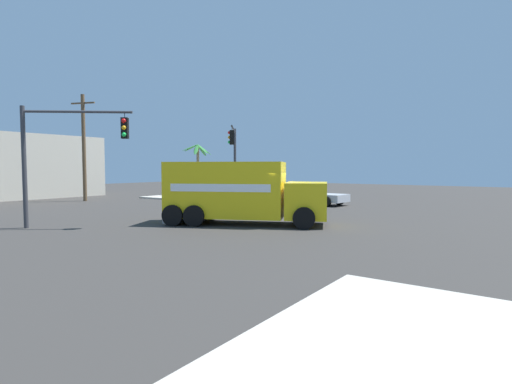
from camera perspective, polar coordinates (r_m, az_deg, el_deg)
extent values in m
plane|color=#33302D|center=(19.71, 1.43, -4.52)|extent=(100.00, 100.00, 0.00)
cube|color=#B2ADA0|center=(37.57, -4.03, -0.62)|extent=(11.42, 11.42, 0.14)
cube|color=yellow|center=(19.61, -4.31, 0.38)|extent=(4.58, 6.14, 2.67)
cube|color=yellow|center=(19.07, 7.23, -1.19)|extent=(2.98, 2.74, 1.70)
cube|color=black|center=(19.02, 9.81, -0.20)|extent=(1.86, 0.93, 0.88)
cube|color=#B2B2B7|center=(20.58, -11.70, -3.71)|extent=(2.17, 1.16, 0.21)
cube|color=white|center=(20.78, -3.50, 0.92)|extent=(2.04, 4.31, 0.36)
cube|color=white|center=(18.43, -5.23, 0.59)|extent=(2.04, 4.31, 0.36)
cylinder|color=black|center=(20.37, 7.23, -2.87)|extent=(0.68, 1.02, 1.00)
cylinder|color=black|center=(17.91, 6.86, -3.74)|extent=(0.68, 1.02, 1.00)
cylinder|color=black|center=(21.22, -6.70, -2.61)|extent=(0.68, 1.02, 1.00)
cylinder|color=black|center=(18.87, -8.85, -3.39)|extent=(0.68, 1.02, 1.00)
cylinder|color=black|center=(21.54, -9.38, -2.55)|extent=(0.68, 1.02, 1.00)
cylinder|color=black|center=(19.24, -11.82, -3.29)|extent=(0.68, 1.02, 1.00)
cylinder|color=#38383D|center=(20.88, -30.18, 3.06)|extent=(0.20, 0.20, 5.52)
cylinder|color=#38383D|center=(20.07, -24.10, 10.42)|extent=(3.11, 3.88, 0.12)
cylinder|color=#38383D|center=(19.43, -18.25, 10.41)|extent=(0.03, 0.03, 0.25)
cube|color=black|center=(19.36, -18.22, 8.65)|extent=(0.42, 0.42, 0.95)
sphere|color=red|center=(19.22, -18.37, 9.63)|extent=(0.20, 0.20, 0.20)
sphere|color=#EFA314|center=(19.19, -18.36, 8.71)|extent=(0.20, 0.20, 0.20)
sphere|color=#19CC4C|center=(19.16, -18.34, 7.79)|extent=(0.20, 0.20, 0.20)
cylinder|color=#38383D|center=(30.62, -3.02, 3.81)|extent=(0.20, 0.20, 5.58)
cylinder|color=#38383D|center=(28.51, -3.25, 8.95)|extent=(3.73, 2.71, 0.12)
cylinder|color=#38383D|center=(26.61, -3.45, 9.07)|extent=(0.03, 0.03, 0.25)
cube|color=black|center=(26.56, -3.44, 7.78)|extent=(0.42, 0.42, 0.95)
sphere|color=red|center=(26.59, -3.84, 8.45)|extent=(0.20, 0.20, 0.20)
sphere|color=#EFA314|center=(26.57, -3.84, 7.79)|extent=(0.20, 0.20, 0.20)
sphere|color=#19CC4C|center=(26.55, -3.83, 7.12)|extent=(0.20, 0.20, 0.20)
cube|color=#B7BABF|center=(31.26, 5.20, -0.60)|extent=(2.06, 1.65, 0.50)
cube|color=#B7BABF|center=(30.37, 7.69, -0.17)|extent=(2.08, 1.85, 1.10)
cube|color=black|center=(30.35, 7.69, 0.38)|extent=(1.90, 1.57, 0.48)
cube|color=#B7BABF|center=(29.45, 10.74, -0.85)|extent=(2.10, 2.15, 0.55)
cylinder|color=black|center=(30.37, 4.33, -1.00)|extent=(0.30, 0.78, 0.76)
cylinder|color=black|center=(32.03, 6.41, -0.78)|extent=(0.30, 0.78, 0.76)
cylinder|color=black|center=(28.54, 9.96, -1.33)|extent=(0.30, 0.78, 0.76)
cylinder|color=black|center=(30.29, 11.85, -1.07)|extent=(0.30, 0.78, 0.76)
cube|color=#0F38B2|center=(37.38, -8.21, 0.86)|extent=(1.17, 1.16, 1.85)
cube|color=black|center=(36.99, -8.18, 1.07)|extent=(0.51, 0.49, 1.18)
cylinder|color=#7A6647|center=(38.80, -8.29, 3.09)|extent=(0.26, 0.26, 4.74)
ellipsoid|color=#2D7533|center=(39.32, -7.74, 5.92)|extent=(1.32, 0.45, 1.13)
ellipsoid|color=#2D7533|center=(39.54, -8.54, 6.08)|extent=(1.12, 1.42, 0.89)
ellipsoid|color=#2D7533|center=(39.26, -9.26, 6.23)|extent=(0.65, 1.59, 0.71)
ellipsoid|color=#2D7533|center=(38.64, -9.41, 6.28)|extent=(1.52, 1.10, 0.71)
ellipsoid|color=#2D7533|center=(38.21, -8.51, 6.02)|extent=(1.33, 1.01, 1.08)
ellipsoid|color=#2D7533|center=(38.33, -7.64, 6.11)|extent=(0.49, 1.44, 0.97)
ellipsoid|color=#2D7533|center=(38.81, -7.35, 6.00)|extent=(1.15, 1.26, 1.07)
cylinder|color=brown|center=(35.86, -23.36, 5.77)|extent=(0.30, 0.30, 8.72)
cube|color=brown|center=(36.21, -23.50, 11.57)|extent=(0.86, 2.11, 0.12)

